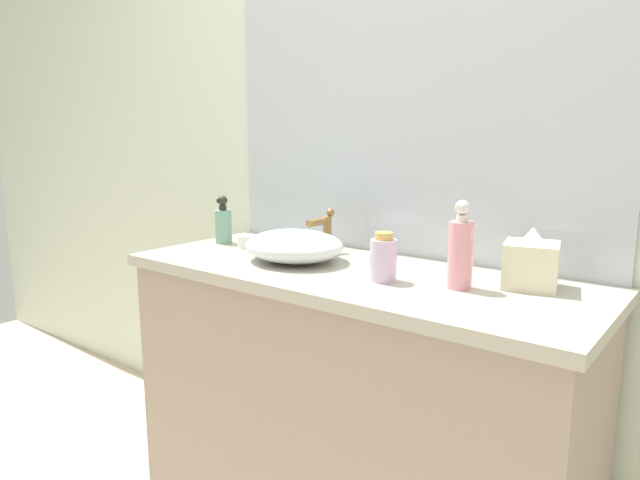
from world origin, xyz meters
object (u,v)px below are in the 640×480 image
(soap_dispenser, at_px, (461,251))
(tissue_box, at_px, (531,262))
(lotion_bottle, at_px, (383,259))
(sink_basin, at_px, (294,246))
(perfume_bottle, at_px, (223,224))
(candle_jar, at_px, (247,241))

(soap_dispenser, height_order, tissue_box, soap_dispenser)
(lotion_bottle, bearing_deg, soap_dispenser, 16.83)
(sink_basin, height_order, tissue_box, tissue_box)
(soap_dispenser, distance_m, tissue_box, 0.19)
(sink_basin, relative_size, perfume_bottle, 1.86)
(soap_dispenser, distance_m, lotion_bottle, 0.21)
(sink_basin, bearing_deg, soap_dispenser, 2.17)
(sink_basin, distance_m, perfume_bottle, 0.41)
(lotion_bottle, bearing_deg, candle_jar, 170.79)
(sink_basin, bearing_deg, tissue_box, 11.67)
(soap_dispenser, distance_m, perfume_bottle, 0.95)
(sink_basin, xyz_separation_m, tissue_box, (0.69, 0.14, 0.02))
(candle_jar, bearing_deg, sink_basin, -12.96)
(lotion_bottle, bearing_deg, sink_basin, 173.77)
(candle_jar, bearing_deg, perfume_bottle, 175.52)
(sink_basin, bearing_deg, candle_jar, 167.04)
(lotion_bottle, xyz_separation_m, perfume_bottle, (-0.75, 0.11, 0.01))
(soap_dispenser, height_order, perfume_bottle, soap_dispenser)
(sink_basin, distance_m, lotion_bottle, 0.35)
(sink_basin, bearing_deg, lotion_bottle, -6.23)
(soap_dispenser, xyz_separation_m, tissue_box, (0.14, 0.12, -0.03))
(tissue_box, bearing_deg, sink_basin, -168.33)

